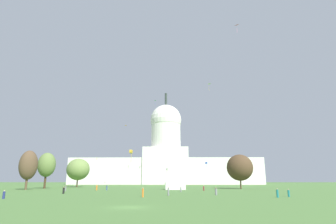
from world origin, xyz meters
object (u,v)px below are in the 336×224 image
object	(u,v)px
person_orange_back_center	(97,188)
kite_yellow_low	(97,159)
kite_lime_high	(208,85)
kite_pink_high	(238,27)
kite_orange_high	(125,126)
person_teal_lawn_far_left	(289,193)
person_grey_mid_right	(181,190)
person_grey_front_right	(168,192)
person_denim_back_left	(107,188)
kite_green_high	(156,101)
tree_west_mid	(78,169)
person_black_mid_left	(64,191)
event_tent	(175,180)
kite_magenta_high	(162,114)
tree_west_far	(47,165)
tree_east_far	(240,168)
person_grey_edge_east	(216,192)
person_teal_front_left	(277,193)
capitol_building	(166,159)
kite_blue_low	(206,163)
tree_west_near	(28,165)
kite_gold_low	(131,152)
person_orange_lawn_far_right	(143,193)
person_grey_near_tent	(66,189)
person_maroon_near_tree_east	(204,188)

from	to	relation	value
person_orange_back_center	kite_yellow_low	size ratio (longest dim) A/B	1.46
kite_lime_high	kite_pink_high	xyz separation A→B (m)	(-1.63, -81.66, -10.79)
kite_orange_high	person_teal_lawn_far_left	bearing A→B (deg)	-26.12
person_grey_mid_right	person_grey_front_right	distance (m)	17.63
kite_lime_high	kite_yellow_low	world-z (taller)	kite_lime_high
person_teal_lawn_far_left	person_denim_back_left	world-z (taller)	person_denim_back_left
kite_green_high	kite_yellow_low	xyz separation A→B (m)	(-32.16, -8.63, -35.80)
tree_west_mid	person_black_mid_left	world-z (taller)	tree_west_mid
event_tent	kite_magenta_high	world-z (taller)	kite_magenta_high
person_grey_mid_right	person_denim_back_left	size ratio (longest dim) A/B	0.87
tree_west_far	kite_yellow_low	bearing A→B (deg)	81.72
tree_east_far	person_grey_edge_east	world-z (taller)	tree_east_far
person_teal_front_left	capitol_building	bearing A→B (deg)	-160.10
tree_west_far	kite_lime_high	size ratio (longest dim) A/B	3.41
person_denim_back_left	kite_blue_low	world-z (taller)	kite_blue_low
tree_west_near	person_teal_lawn_far_left	distance (m)	82.86
kite_blue_low	kite_green_high	distance (m)	57.72
capitol_building	tree_west_mid	xyz separation A→B (m)	(-38.65, -80.79, -10.46)
capitol_building	tree_east_far	size ratio (longest dim) A/B	10.72
event_tent	person_black_mid_left	size ratio (longest dim) A/B	4.55
person_black_mid_left	kite_gold_low	distance (m)	18.29
capitol_building	person_grey_front_right	xyz separation A→B (m)	(4.76, -151.23, -17.67)
person_grey_edge_east	person_teal_lawn_far_left	bearing A→B (deg)	-96.00
person_grey_front_right	kite_orange_high	distance (m)	117.09
person_orange_lawn_far_right	person_black_mid_left	bearing A→B (deg)	143.27
person_grey_near_tent	kite_pink_high	distance (m)	69.65
kite_blue_low	person_grey_edge_east	bearing A→B (deg)	-141.68
tree_west_mid	person_grey_near_tent	world-z (taller)	tree_west_mid
person_teal_front_left	kite_blue_low	distance (m)	79.40
person_grey_edge_east	person_grey_front_right	world-z (taller)	person_grey_front_right
person_teal_front_left	person_grey_front_right	size ratio (longest dim) A/B	0.94
tree_west_far	kite_orange_high	distance (m)	67.31
kite_gold_low	kite_orange_high	distance (m)	104.64
person_maroon_near_tree_east	person_grey_near_tent	distance (m)	41.25
person_orange_back_center	person_teal_front_left	bearing A→B (deg)	-95.59
person_teal_lawn_far_left	person_grey_mid_right	world-z (taller)	same
tree_east_far	kite_yellow_low	world-z (taller)	kite_yellow_low
person_maroon_near_tree_east	person_grey_mid_right	distance (m)	12.77
tree_west_near	kite_magenta_high	size ratio (longest dim) A/B	7.49
person_grey_edge_east	person_maroon_near_tree_east	bearing A→B (deg)	19.20
tree_west_near	person_maroon_near_tree_east	distance (m)	60.25
kite_lime_high	kite_yellow_low	bearing A→B (deg)	-128.35
person_teal_lawn_far_left	kite_magenta_high	world-z (taller)	kite_magenta_high
person_teal_lawn_far_left	person_orange_back_center	distance (m)	58.26
tree_west_mid	person_teal_lawn_far_left	bearing A→B (deg)	-47.98
event_tent	tree_west_near	xyz separation A→B (m)	(-50.52, -1.88, 5.13)
event_tent	kite_gold_low	bearing A→B (deg)	-115.65
event_tent	kite_yellow_low	bearing A→B (deg)	121.65
tree_west_near	person_teal_front_left	world-z (taller)	tree_west_near
tree_east_far	person_grey_near_tent	xyz separation A→B (m)	(-56.96, -24.05, -7.04)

